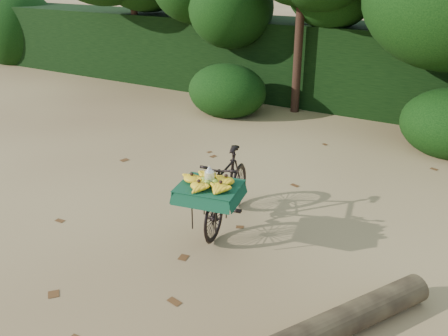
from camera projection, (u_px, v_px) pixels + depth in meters
The scene contains 6 objects.
ground at pixel (262, 244), 5.52m from camera, with size 80.00×80.00×0.00m, color tan.
vendor_bicycle at pixel (227, 189), 5.78m from camera, with size 0.86×1.73×0.94m.
hedge_backdrop at pixel (395, 71), 10.14m from camera, with size 26.00×1.80×1.80m, color black.
tree_row at pixel (360, 19), 9.38m from camera, with size 14.50×2.00×4.00m, color black, non-canonical shape.
bush_clumps at pixel (395, 118), 8.50m from camera, with size 8.80×1.70×0.90m, color black, non-canonical shape.
leaf_litter at pixel (285, 220), 6.03m from camera, with size 7.00×7.30×0.01m, color #543116, non-canonical shape.
Camera 1 is at (2.04, -4.28, 3.00)m, focal length 38.00 mm.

